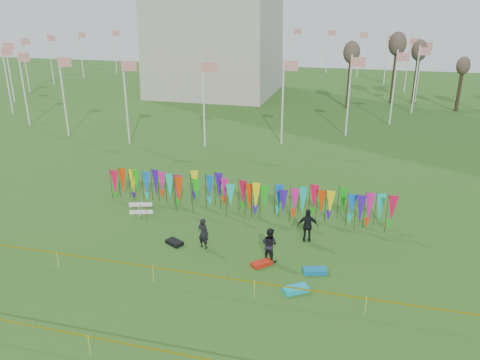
% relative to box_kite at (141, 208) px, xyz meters
% --- Properties ---
extents(ground, '(160.00, 160.00, 0.00)m').
position_rel_box_kite_xyz_m(ground, '(5.88, -5.79, -0.42)').
color(ground, '#2C5818').
rests_on(ground, ground).
extents(flagpole_ring, '(57.40, 56.16, 8.00)m').
position_rel_box_kite_xyz_m(flagpole_ring, '(-8.12, 42.21, 3.58)').
color(flagpole_ring, silver).
rests_on(flagpole_ring, ground).
extents(banner_row, '(18.64, 0.64, 2.22)m').
position_rel_box_kite_xyz_m(banner_row, '(6.16, 1.80, 0.93)').
color(banner_row, black).
rests_on(banner_row, ground).
extents(caution_tape_near, '(26.00, 0.02, 0.90)m').
position_rel_box_kite_xyz_m(caution_tape_near, '(5.66, -6.91, 0.36)').
color(caution_tape_near, '#DABA04').
rests_on(caution_tape_near, ground).
extents(caution_tape_far, '(26.00, 0.02, 0.90)m').
position_rel_box_kite_xyz_m(caution_tape_far, '(5.66, -12.11, 0.36)').
color(caution_tape_far, '#DABA04').
rests_on(caution_tape_far, ground).
extents(box_kite, '(0.75, 0.75, 0.83)m').
position_rel_box_kite_xyz_m(box_kite, '(0.00, 0.00, 0.00)').
color(box_kite, red).
rests_on(box_kite, ground).
extents(person_left, '(0.75, 0.63, 1.77)m').
position_rel_box_kite_xyz_m(person_left, '(5.27, -3.07, 0.47)').
color(person_left, black).
rests_on(person_left, ground).
extents(person_mid, '(1.05, 0.86, 1.86)m').
position_rel_box_kite_xyz_m(person_mid, '(9.03, -3.47, 0.51)').
color(person_mid, black).
rests_on(person_mid, ground).
extents(person_right, '(1.24, 0.82, 1.97)m').
position_rel_box_kite_xyz_m(person_right, '(10.70, -0.91, 0.57)').
color(person_right, black).
rests_on(person_right, ground).
extents(kite_bag_turquoise, '(1.31, 1.15, 0.24)m').
position_rel_box_kite_xyz_m(kite_bag_turquoise, '(10.79, -5.96, -0.30)').
color(kite_bag_turquoise, '#0CADBD').
rests_on(kite_bag_turquoise, ground).
extents(kite_bag_red, '(1.12, 1.12, 0.20)m').
position_rel_box_kite_xyz_m(kite_bag_red, '(8.77, -4.08, -0.32)').
color(kite_bag_red, red).
rests_on(kite_bag_red, ground).
extents(kite_bag_black, '(1.12, 0.95, 0.22)m').
position_rel_box_kite_xyz_m(kite_bag_black, '(3.57, -3.15, -0.30)').
color(kite_bag_black, black).
rests_on(kite_bag_black, ground).
extents(kite_bag_teal, '(1.27, 0.85, 0.22)m').
position_rel_box_kite_xyz_m(kite_bag_teal, '(11.49, -4.10, -0.31)').
color(kite_bag_teal, '#0B71A7').
rests_on(kite_bag_teal, ground).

